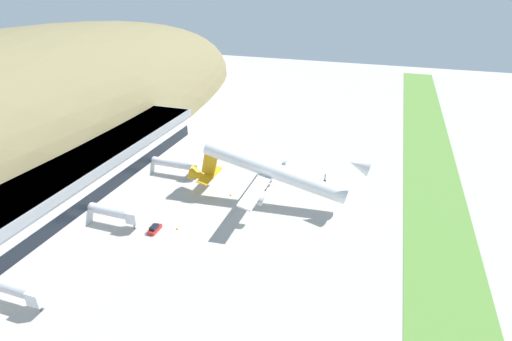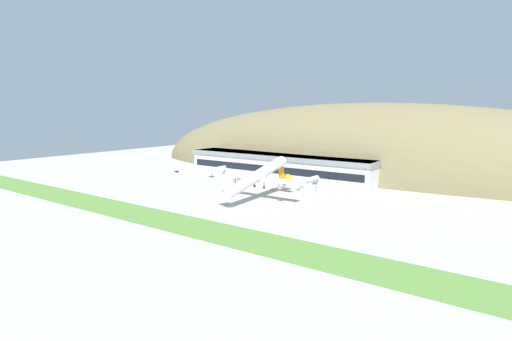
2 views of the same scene
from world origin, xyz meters
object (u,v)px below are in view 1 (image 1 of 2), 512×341
Objects in this scene: service_car_0 at (155,229)px; fuel_truck at (198,170)px; jetway_0 at (21,290)px; jetway_1 at (117,213)px; terminal_building at (64,188)px; traffic_cone_0 at (231,195)px; jetway_2 at (179,164)px; traffic_cone_1 at (177,228)px; cargo_airplane at (271,171)px.

fuel_truck reaches higher than service_car_0.
jetway_1 is at bearing -1.45° from jetway_0.
terminal_building is 43.60m from traffic_cone_0.
traffic_cone_0 is at bearing -122.86° from fuel_truck.
jetway_2 is 2.15× the size of fuel_truck.
terminal_building reaches higher than service_car_0.
jetway_1 is 24.45× the size of traffic_cone_0.
service_car_0 reaches higher than traffic_cone_1.
fuel_truck is at bearing -6.29° from jetway_0.
traffic_cone_0 is (22.96, -20.66, -3.71)m from jetway_1.
terminal_building is 53.60m from cargo_airplane.
jetway_2 is at bearing -1.73° from jetway_0.
service_car_0 is at bearing -19.27° from jetway_0.
jetway_1 is 33.08m from fuel_truck.
jetway_0 is 61.56m from cargo_airplane.
traffic_cone_1 is (2.42, -4.79, -0.39)m from service_car_0.
jetway_0 is at bearing 160.73° from service_car_0.
jetway_0 is 55.77m from traffic_cone_0.
terminal_building reaches higher than jetway_0.
traffic_cone_0 is at bearing -17.94° from traffic_cone_1.
jetway_2 is 29.59m from traffic_cone_1.
jetway_1 is 0.29× the size of cargo_airplane.
jetway_0 is 22.12× the size of traffic_cone_1.
jetway_1 reaches higher than fuel_truck.
jetway_0 is 3.02× the size of service_car_0.
fuel_truck is at bearing 6.36° from service_car_0.
cargo_airplane reaches higher than jetway_1.
service_car_0 is (0.84, -9.50, -3.32)m from jetway_1.
cargo_airplane is (51.66, -33.03, 5.44)m from jetway_0.
jetway_0 is at bearing 154.64° from traffic_cone_1.
jetway_0 is 57.89m from jetway_2.
cargo_airplane is at bearing -42.04° from traffic_cone_1.
terminal_building is 34.02m from jetway_0.
jetway_1 is at bearing 138.02° from traffic_cone_0.
traffic_cone_0 is at bearing -22.60° from jetway_0.
traffic_cone_0 is (-0.29, 11.64, -9.15)m from cargo_airplane.
cargo_airplane reaches higher than traffic_cone_0.
jetway_0 is 1.71× the size of fuel_truck.
jetway_0 is at bearing 157.40° from traffic_cone_0.
fuel_truck is 17.52m from traffic_cone_0.
jetway_1 is (-1.48, -16.63, -3.28)m from terminal_building.
jetway_0 is (-29.89, -15.90, -3.28)m from terminal_building.
terminal_building is 33.24m from jetway_2.
traffic_cone_0 is (21.48, -37.29, -6.99)m from terminal_building.
jetway_2 is 27.81× the size of traffic_cone_1.
traffic_cone_1 is (31.67, -15.01, -3.71)m from jetway_0.
traffic_cone_1 is at bearing -153.15° from jetway_2.
jetway_0 is at bearing 173.71° from fuel_truck.
jetway_1 is at bearing 169.55° from fuel_truck.
terminal_building reaches higher than traffic_cone_0.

